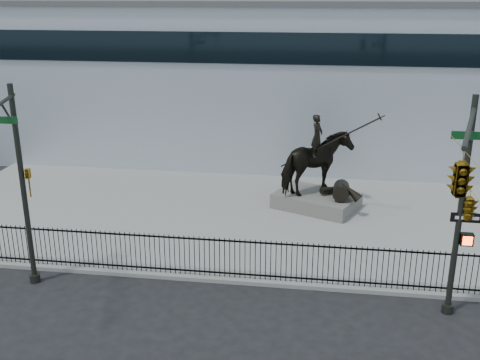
# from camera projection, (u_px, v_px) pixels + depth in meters

# --- Properties ---
(ground) EXTENTS (120.00, 120.00, 0.00)m
(ground) POSITION_uv_depth(u_px,v_px,m) (230.00, 299.00, 18.68)
(ground) COLOR black
(ground) RESTS_ON ground
(plaza) EXTENTS (30.00, 12.00, 0.15)m
(plaza) POSITION_uv_depth(u_px,v_px,m) (255.00, 218.00, 25.23)
(plaza) COLOR gray
(plaza) RESTS_ON ground
(building) EXTENTS (44.00, 14.00, 9.00)m
(building) POSITION_uv_depth(u_px,v_px,m) (279.00, 78.00, 36.02)
(building) COLOR #B1B8C1
(building) RESTS_ON ground
(picket_fence) EXTENTS (22.10, 0.10, 1.50)m
(picket_fence) POSITION_uv_depth(u_px,v_px,m) (235.00, 258.00, 19.57)
(picket_fence) COLOR black
(picket_fence) RESTS_ON plaza
(statue_plinth) EXTENTS (4.29, 3.71, 0.68)m
(statue_plinth) POSITION_uv_depth(u_px,v_px,m) (316.00, 201.00, 26.17)
(statue_plinth) COLOR #4F4D48
(statue_plinth) RESTS_ON plaza
(equestrian_statue) EXTENTS (4.26, 3.59, 3.91)m
(equestrian_statue) POSITION_uv_depth(u_px,v_px,m) (319.00, 165.00, 25.57)
(equestrian_statue) COLOR black
(equestrian_statue) RESTS_ON statue_plinth
(traffic_signal_left) EXTENTS (1.52, 4.84, 7.00)m
(traffic_signal_left) POSITION_uv_depth(u_px,v_px,m) (15.00, 182.00, 17.74)
(traffic_signal_left) COLOR black
(traffic_signal_left) RESTS_ON ground
(traffic_signal_right) EXTENTS (2.17, 6.86, 7.00)m
(traffic_signal_right) POSITION_uv_depth(u_px,v_px,m) (465.00, 192.00, 14.39)
(traffic_signal_right) COLOR black
(traffic_signal_right) RESTS_ON ground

